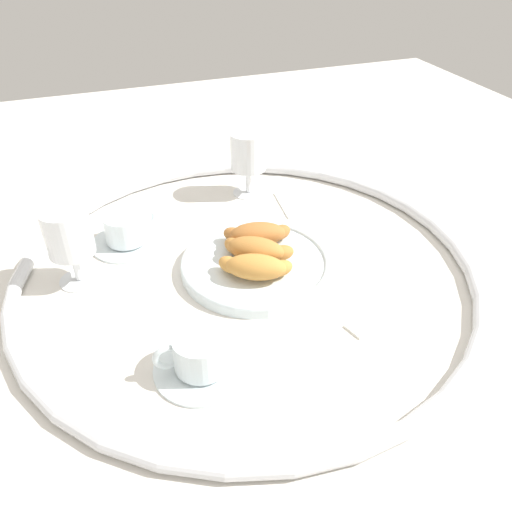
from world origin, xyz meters
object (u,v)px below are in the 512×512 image
(croissant_extra, at_px, (258,234))
(coffee_cup_far, at_px, (200,356))
(folded_napkin, at_px, (305,202))
(croissant_large, at_px, (254,267))
(juice_glass_left, at_px, (68,235))
(croissant_small, at_px, (256,250))
(sugar_packet, at_px, (364,325))
(pastry_plate, at_px, (256,265))
(coffee_cup_near, at_px, (127,231))
(juice_glass_right, at_px, (248,153))

(croissant_extra, height_order, coffee_cup_far, croissant_extra)
(folded_napkin, bearing_deg, croissant_large, -130.91)
(croissant_large, height_order, juice_glass_left, juice_glass_left)
(croissant_small, xyz_separation_m, sugar_packet, (0.10, -0.19, -0.04))
(pastry_plate, height_order, croissant_large, croissant_large)
(croissant_small, relative_size, coffee_cup_near, 0.88)
(croissant_small, height_order, juice_glass_left, juice_glass_left)
(croissant_small, relative_size, sugar_packet, 2.39)
(croissant_large, distance_m, juice_glass_left, 0.30)
(coffee_cup_far, bearing_deg, coffee_cup_near, 97.99)
(coffee_cup_near, xyz_separation_m, sugar_packet, (0.31, -0.35, -0.02))
(juice_glass_right, bearing_deg, coffee_cup_far, -116.62)
(pastry_plate, relative_size, coffee_cup_far, 1.93)
(pastry_plate, height_order, juice_glass_left, juice_glass_left)
(juice_glass_left, height_order, folded_napkin, juice_glass_left)
(croissant_extra, bearing_deg, folded_napkin, 40.76)
(croissant_extra, bearing_deg, croissant_small, -112.34)
(croissant_large, xyz_separation_m, croissant_small, (0.02, 0.05, 0.00))
(croissant_large, bearing_deg, folded_napkin, 49.09)
(juice_glass_left, distance_m, juice_glass_right, 0.42)
(croissant_small, xyz_separation_m, juice_glass_left, (-0.30, 0.07, 0.05))
(coffee_cup_far, relative_size, juice_glass_left, 0.97)
(pastry_plate, distance_m, folded_napkin, 0.26)
(croissant_small, bearing_deg, juice_glass_right, 73.67)
(croissant_large, height_order, coffee_cup_near, croissant_large)
(croissant_small, relative_size, juice_glass_right, 0.85)
(coffee_cup_near, bearing_deg, croissant_small, -38.23)
(croissant_extra, bearing_deg, coffee_cup_near, 153.00)
(pastry_plate, bearing_deg, coffee_cup_near, 141.06)
(pastry_plate, height_order, juice_glass_right, juice_glass_right)
(croissant_large, bearing_deg, coffee_cup_far, -131.88)
(pastry_plate, bearing_deg, croissant_large, -113.40)
(coffee_cup_near, relative_size, juice_glass_left, 0.97)
(croissant_extra, distance_m, coffee_cup_far, 0.29)
(pastry_plate, relative_size, juice_glass_left, 1.87)
(sugar_packet, distance_m, folded_napkin, 0.39)
(croissant_extra, relative_size, folded_napkin, 1.21)
(pastry_plate, relative_size, croissant_extra, 1.97)
(croissant_large, bearing_deg, juice_glass_left, 157.02)
(coffee_cup_near, distance_m, sugar_packet, 0.47)
(croissant_small, relative_size, coffee_cup_far, 0.88)
(coffee_cup_near, height_order, coffee_cup_far, same)
(folded_napkin, bearing_deg, croissant_small, -134.16)
(coffee_cup_near, distance_m, coffee_cup_far, 0.35)
(coffee_cup_near, bearing_deg, folded_napkin, 3.73)
(croissant_extra, bearing_deg, juice_glass_right, 74.98)
(croissant_small, height_order, folded_napkin, croissant_small)
(juice_glass_right, bearing_deg, juice_glass_left, -152.43)
(coffee_cup_far, height_order, sugar_packet, coffee_cup_far)
(coffee_cup_near, height_order, juice_glass_left, juice_glass_left)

